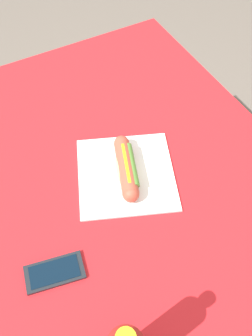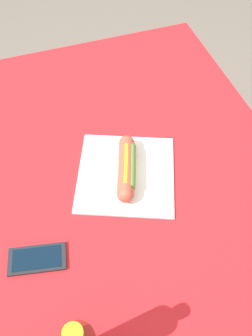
{
  "view_description": "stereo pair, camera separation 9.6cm",
  "coord_description": "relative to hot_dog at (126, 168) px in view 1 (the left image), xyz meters",
  "views": [
    {
      "loc": [
        0.53,
        -0.24,
        1.59
      ],
      "look_at": [
        0.04,
        0.02,
        0.81
      ],
      "focal_mm": 38.8,
      "sensor_mm": 36.0,
      "label": 1
    },
    {
      "loc": [
        0.57,
        -0.15,
        1.59
      ],
      "look_at": [
        0.04,
        0.02,
        0.81
      ],
      "focal_mm": 38.8,
      "sensor_mm": 36.0,
      "label": 2
    }
  ],
  "objects": [
    {
      "name": "paper_wrapper",
      "position": [
        -0.0,
        -0.0,
        -0.03
      ],
      "size": [
        0.34,
        0.34,
        0.01
      ],
      "primitive_type": "cube",
      "rotation": [
        0.0,
        0.0,
        -0.38
      ],
      "color": "white",
      "rests_on": "dining_table"
    },
    {
      "name": "hot_dog",
      "position": [
        0.0,
        0.0,
        0.0
      ],
      "size": [
        0.2,
        0.1,
        0.05
      ],
      "color": "#E5BC75",
      "rests_on": "paper_wrapper"
    },
    {
      "name": "cell_phone",
      "position": [
        0.16,
        -0.27,
        -0.03
      ],
      "size": [
        0.09,
        0.14,
        0.01
      ],
      "color": "black",
      "rests_on": "dining_table"
    },
    {
      "name": "ground_plane",
      "position": [
        -0.04,
        -0.02,
        -0.81
      ],
      "size": [
        6.0,
        6.0,
        0.0
      ],
      "primitive_type": "plane",
      "color": "#6B6056",
      "rests_on": "ground"
    },
    {
      "name": "dining_table",
      "position": [
        -0.04,
        -0.02,
        -0.17
      ],
      "size": [
        1.14,
        0.94,
        0.78
      ],
      "color": "brown",
      "rests_on": "ground"
    }
  ]
}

